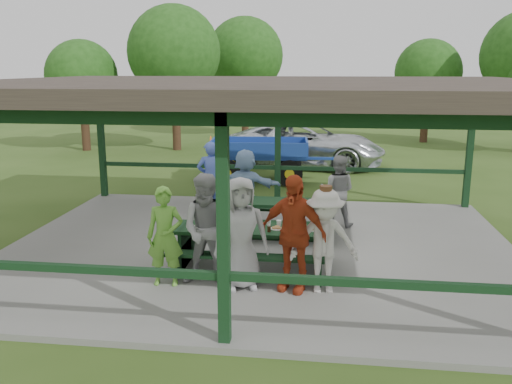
# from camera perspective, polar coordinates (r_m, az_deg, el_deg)

# --- Properties ---
(ground) EXTENTS (90.00, 90.00, 0.00)m
(ground) POSITION_cam_1_polar(r_m,az_deg,el_deg) (10.82, 0.44, -6.29)
(ground) COLOR #304C17
(ground) RESTS_ON ground
(concrete_slab) EXTENTS (10.00, 8.00, 0.10)m
(concrete_slab) POSITION_cam_1_polar(r_m,az_deg,el_deg) (10.80, 0.44, -6.04)
(concrete_slab) COLOR slate
(concrete_slab) RESTS_ON ground
(pavilion_structure) EXTENTS (10.60, 8.60, 3.24)m
(pavilion_structure) POSITION_cam_1_polar(r_m,az_deg,el_deg) (10.21, 0.47, 10.73)
(pavilion_structure) COLOR black
(pavilion_structure) RESTS_ON concrete_slab
(picnic_table_near) EXTENTS (2.76, 1.39, 0.75)m
(picnic_table_near) POSITION_cam_1_polar(r_m,az_deg,el_deg) (9.50, -0.47, -5.37)
(picnic_table_near) COLOR black
(picnic_table_near) RESTS_ON concrete_slab
(picnic_table_far) EXTENTS (2.45, 1.39, 0.75)m
(picnic_table_far) POSITION_cam_1_polar(r_m,az_deg,el_deg) (11.38, 2.22, -2.31)
(picnic_table_far) COLOR black
(picnic_table_far) RESTS_ON concrete_slab
(table_setting) EXTENTS (2.14, 0.45, 0.10)m
(table_setting) POSITION_cam_1_polar(r_m,az_deg,el_deg) (9.43, -0.07, -3.58)
(table_setting) COLOR white
(table_setting) RESTS_ON picnic_table_near
(contestant_green) EXTENTS (0.63, 0.45, 1.63)m
(contestant_green) POSITION_cam_1_polar(r_m,az_deg,el_deg) (8.87, -9.54, -4.63)
(contestant_green) COLOR #64A837
(contestant_green) RESTS_ON concrete_slab
(contestant_grey_left) EXTENTS (0.91, 0.71, 1.84)m
(contestant_grey_left) POSITION_cam_1_polar(r_m,az_deg,el_deg) (8.76, -5.00, -4.00)
(contestant_grey_left) COLOR gray
(contestant_grey_left) RESTS_ON concrete_slab
(contestant_grey_mid) EXTENTS (1.02, 0.83, 1.81)m
(contestant_grey_mid) POSITION_cam_1_polar(r_m,az_deg,el_deg) (8.61, -1.61, -4.37)
(contestant_grey_mid) COLOR #9C9C9F
(contestant_grey_mid) RESTS_ON concrete_slab
(contestant_red) EXTENTS (1.19, 0.80, 1.88)m
(contestant_red) POSITION_cam_1_polar(r_m,az_deg,el_deg) (8.52, 3.90, -4.34)
(contestant_red) COLOR #B13B1B
(contestant_red) RESTS_ON concrete_slab
(contestant_white_fedora) EXTENTS (1.14, 0.75, 1.71)m
(contestant_white_fedora) POSITION_cam_1_polar(r_m,az_deg,el_deg) (8.54, 7.21, -5.13)
(contestant_white_fedora) COLOR silver
(contestant_white_fedora) RESTS_ON concrete_slab
(spectator_lblue) EXTENTS (1.65, 0.88, 1.69)m
(spectator_lblue) POSITION_cam_1_polar(r_m,az_deg,el_deg) (12.26, -1.09, 0.63)
(spectator_lblue) COLOR #84A5CC
(spectator_lblue) RESTS_ON concrete_slab
(spectator_blue) EXTENTS (0.75, 0.61, 1.77)m
(spectator_blue) POSITION_cam_1_polar(r_m,az_deg,el_deg) (13.00, -4.81, 1.47)
(spectator_blue) COLOR #475DB8
(spectator_blue) RESTS_ON concrete_slab
(spectator_grey) EXTENTS (0.88, 0.75, 1.60)m
(spectator_grey) POSITION_cam_1_polar(r_m,az_deg,el_deg) (12.15, 8.57, 0.14)
(spectator_grey) COLOR gray
(spectator_grey) RESTS_ON concrete_slab
(pickup_truck) EXTENTS (6.10, 3.45, 1.61)m
(pickup_truck) POSITION_cam_1_polar(r_m,az_deg,el_deg) (20.01, 5.18, 5.02)
(pickup_truck) COLOR silver
(pickup_truck) RESTS_ON ground
(farm_trailer) EXTENTS (4.13, 1.99, 1.44)m
(farm_trailer) POSITION_cam_1_polar(r_m,az_deg,el_deg) (17.30, 0.38, 3.51)
(farm_trailer) COLOR navy
(farm_trailer) RESTS_ON ground
(tree_far_left) EXTENTS (3.95, 3.95, 6.17)m
(tree_far_left) POSITION_cam_1_polar(r_m,az_deg,el_deg) (23.99, -8.63, 14.33)
(tree_far_left) COLOR #372516
(tree_far_left) RESTS_ON ground
(tree_left) EXTENTS (3.89, 3.89, 6.08)m
(tree_left) POSITION_cam_1_polar(r_m,az_deg,el_deg) (28.43, -1.18, 14.14)
(tree_left) COLOR #372516
(tree_left) RESTS_ON ground
(tree_mid) EXTENTS (3.12, 3.12, 4.88)m
(tree_mid) POSITION_cam_1_polar(r_m,az_deg,el_deg) (27.48, 17.65, 11.87)
(tree_mid) COLOR #372516
(tree_mid) RESTS_ON ground
(tree_edge_left) EXTENTS (3.03, 3.03, 4.73)m
(tree_edge_left) POSITION_cam_1_polar(r_m,az_deg,el_deg) (24.74, -17.88, 11.55)
(tree_edge_left) COLOR #372516
(tree_edge_left) RESTS_ON ground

